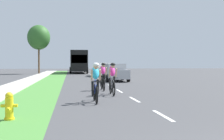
% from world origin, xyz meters
% --- Properties ---
extents(ground_plane, '(120.00, 120.00, 0.00)m').
position_xyz_m(ground_plane, '(0.00, 20.00, 0.00)').
color(ground_plane, '#424244').
extents(grass_verge, '(2.22, 70.00, 0.01)m').
position_xyz_m(grass_verge, '(-4.37, 20.00, 0.00)').
color(grass_verge, '#478438').
rests_on(grass_verge, ground_plane).
extents(sidewalk_concrete, '(1.88, 70.00, 0.10)m').
position_xyz_m(sidewalk_concrete, '(-6.42, 20.00, 0.00)').
color(sidewalk_concrete, '#B2ADA3').
rests_on(sidewalk_concrete, ground_plane).
extents(lane_markings_center, '(0.12, 54.07, 0.01)m').
position_xyz_m(lane_markings_center, '(0.00, 24.00, 0.00)').
color(lane_markings_center, white).
rests_on(lane_markings_center, ground_plane).
extents(fire_hydrant_yellow, '(0.44, 0.38, 0.76)m').
position_xyz_m(fire_hydrant_yellow, '(-4.37, 5.34, 0.37)').
color(fire_hydrant_yellow, yellow).
rests_on(fire_hydrant_yellow, ground_plane).
extents(cyclist_lead, '(0.42, 1.72, 1.58)m').
position_xyz_m(cyclist_lead, '(-1.73, 8.42, 0.81)').
color(cyclist_lead, black).
rests_on(cyclist_lead, ground_plane).
extents(cyclist_trailing, '(0.42, 1.72, 1.58)m').
position_xyz_m(cyclist_trailing, '(-0.69, 10.92, 0.81)').
color(cyclist_trailing, black).
rests_on(cyclist_trailing, ground_plane).
extents(cyclist_distant, '(0.42, 1.72, 1.58)m').
position_xyz_m(cyclist_distant, '(-0.86, 13.39, 0.81)').
color(cyclist_distant, black).
rests_on(cyclist_distant, ground_plane).
extents(sedan_silver, '(1.98, 4.30, 1.52)m').
position_xyz_m(sedan_silver, '(1.19, 21.61, 0.77)').
color(sedan_silver, '#A5A8AD').
rests_on(sedan_silver, ground_plane).
extents(pickup_white, '(2.22, 5.10, 1.64)m').
position_xyz_m(pickup_white, '(1.17, 30.80, 0.83)').
color(pickup_white, silver).
rests_on(pickup_white, ground_plane).
extents(bus_black, '(2.78, 11.60, 3.48)m').
position_xyz_m(bus_black, '(-1.47, 43.33, 1.98)').
color(bus_black, black).
rests_on(bus_black, ground_plane).
extents(suv_maroon, '(2.15, 4.70, 1.79)m').
position_xyz_m(suv_maroon, '(-1.29, 60.85, 0.95)').
color(suv_maroon, maroon).
rests_on(suv_maroon, ground_plane).
extents(street_tree_far, '(3.30, 3.30, 7.19)m').
position_xyz_m(street_tree_far, '(-7.31, 39.76, 5.36)').
color(street_tree_far, brown).
rests_on(street_tree_far, ground_plane).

